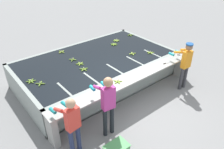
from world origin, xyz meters
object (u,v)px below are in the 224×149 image
at_px(banana_bunch_floating_4, 84,69).
at_px(banana_bunch_floating_10, 132,54).
at_px(worker_2, 185,62).
at_px(banana_bunch_floating_1, 114,44).
at_px(banana_bunch_ledge_1, 71,106).
at_px(banana_bunch_ledge_0, 118,81).
at_px(knife_0, 166,63).
at_px(banana_bunch_floating_2, 130,35).
at_px(banana_bunch_floating_7, 31,81).
at_px(banana_bunch_floating_3, 150,52).
at_px(worker_0, 72,122).
at_px(banana_bunch_floating_0, 80,64).
at_px(banana_bunch_floating_5, 61,52).
at_px(banana_bunch_floating_9, 73,60).
at_px(knife_1, 181,55).
at_px(worker_1, 108,101).
at_px(banana_bunch_floating_8, 116,40).
at_px(banana_bunch_floating_6, 40,84).

bearing_deg(banana_bunch_floating_4, banana_bunch_floating_10, -4.40).
distance_m(worker_2, banana_bunch_floating_1, 2.81).
bearing_deg(banana_bunch_ledge_1, banana_bunch_floating_1, 34.92).
bearing_deg(banana_bunch_ledge_0, knife_0, -4.17).
height_order(banana_bunch_floating_2, banana_bunch_floating_7, same).
bearing_deg(banana_bunch_floating_3, banana_bunch_ledge_0, -161.30).
bearing_deg(worker_0, banana_bunch_floating_7, 91.35).
relative_size(banana_bunch_floating_0, banana_bunch_floating_5, 0.99).
relative_size(worker_2, banana_bunch_floating_1, 5.86).
xyz_separation_m(banana_bunch_floating_2, banana_bunch_floating_4, (-3.16, -1.24, -0.00)).
bearing_deg(banana_bunch_floating_9, worker_0, -120.70).
xyz_separation_m(banana_bunch_floating_9, knife_1, (3.14, -2.09, -0.01)).
bearing_deg(worker_1, banana_bunch_floating_3, 24.34).
height_order(worker_0, knife_0, worker_0).
height_order(worker_2, knife_1, worker_2).
bearing_deg(banana_bunch_floating_8, banana_bunch_floating_1, -143.24).
xyz_separation_m(banana_bunch_floating_8, knife_0, (0.02, -2.52, -0.01)).
distance_m(banana_bunch_floating_2, banana_bunch_floating_5, 3.12).
relative_size(banana_bunch_floating_3, banana_bunch_floating_7, 0.98).
relative_size(banana_bunch_floating_9, knife_1, 0.85).
distance_m(worker_2, banana_bunch_floating_8, 2.98).
xyz_separation_m(banana_bunch_floating_1, banana_bunch_floating_3, (0.54, -1.40, 0.00)).
xyz_separation_m(banana_bunch_floating_8, banana_bunch_ledge_1, (-3.53, -2.48, 0.00)).
bearing_deg(banana_bunch_floating_2, worker_0, -146.48).
bearing_deg(banana_bunch_floating_4, worker_0, -129.06).
bearing_deg(banana_bunch_ledge_1, banana_bunch_floating_4, 47.34).
height_order(worker_2, banana_bunch_floating_1, worker_2).
bearing_deg(knife_1, banana_bunch_floating_4, 157.83).
xyz_separation_m(banana_bunch_floating_1, banana_bunch_ledge_0, (-1.62, -2.13, 0.00)).
bearing_deg(banana_bunch_floating_0, knife_0, -38.08).
bearing_deg(banana_bunch_floating_6, banana_bunch_floating_1, 13.88).
height_order(banana_bunch_floating_2, banana_bunch_floating_3, same).
distance_m(worker_2, banana_bunch_floating_10, 1.83).
relative_size(banana_bunch_floating_6, banana_bunch_floating_8, 0.84).
bearing_deg(knife_0, banana_bunch_floating_7, 155.90).
relative_size(banana_bunch_floating_4, banana_bunch_floating_7, 0.97).
bearing_deg(banana_bunch_floating_0, banana_bunch_floating_6, -168.39).
bearing_deg(knife_0, worker_2, -47.00).
bearing_deg(knife_0, banana_bunch_floating_6, 158.84).
distance_m(banana_bunch_floating_4, banana_bunch_floating_8, 2.58).
relative_size(worker_0, banana_bunch_floating_5, 5.66).
bearing_deg(banana_bunch_floating_10, banana_bunch_floating_0, 164.02).
bearing_deg(banana_bunch_floating_8, worker_0, -141.77).
height_order(banana_bunch_floating_7, banana_bunch_floating_8, same).
height_order(banana_bunch_floating_2, banana_bunch_floating_10, same).
relative_size(banana_bunch_floating_0, banana_bunch_floating_9, 1.18).
bearing_deg(banana_bunch_ledge_0, banana_bunch_ledge_1, -176.08).
xyz_separation_m(worker_1, banana_bunch_floating_5, (0.58, 3.44, -0.12)).
height_order(banana_bunch_floating_5, knife_0, banana_bunch_floating_5).
relative_size(banana_bunch_floating_0, banana_bunch_floating_10, 1.01).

